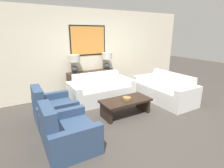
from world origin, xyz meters
The scene contains 11 objects.
ground_plane centered at (0.00, 0.00, 0.00)m, with size 20.00×20.00×0.00m, color #3D3833.
back_wall centered at (0.00, 2.47, 1.33)m, with size 7.52×0.12×2.65m.
console_table centered at (0.00, 2.21, 0.38)m, with size 1.55×0.37×0.76m.
table_lamp_left centered at (-0.55, 2.21, 1.12)m, with size 0.33×0.33×0.56m.
table_lamp_right centered at (0.55, 2.21, 1.12)m, with size 0.33×0.33×0.56m.
couch_by_back_wall centered at (0.00, 1.57, 0.28)m, with size 1.85×0.89×0.79m.
couch_by_side centered at (1.63, 0.66, 0.28)m, with size 0.89×1.85×0.79m.
coffee_table centered at (0.08, 0.41, 0.29)m, with size 1.21×0.59×0.40m.
decorative_bowl centered at (0.11, 0.40, 0.42)m, with size 0.20×0.20×0.06m.
armchair_near_back_wall centered at (-1.51, 0.96, 0.28)m, with size 0.84×0.94×0.84m.
armchair_near_camera centered at (-1.51, -0.14, 0.28)m, with size 0.84×0.94×0.84m.
Camera 1 is at (-2.17, -2.81, 1.94)m, focal length 28.00 mm.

